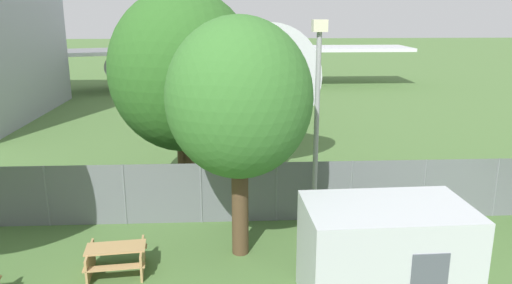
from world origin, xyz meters
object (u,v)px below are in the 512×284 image
(tree_behind_benches, at_px, (183,71))
(tree_far_right, at_px, (239,99))
(portable_cabin, at_px, (385,256))
(picnic_bench_near_cabin, at_px, (116,257))
(airplane, at_px, (212,44))

(tree_behind_benches, xyz_separation_m, tree_far_right, (1.98, -5.03, -0.16))
(portable_cabin, bearing_deg, tree_behind_benches, 122.57)
(portable_cabin, height_order, tree_behind_benches, tree_behind_benches)
(picnic_bench_near_cabin, distance_m, tree_far_right, 5.48)
(picnic_bench_near_cabin, height_order, tree_far_right, tree_far_right)
(picnic_bench_near_cabin, height_order, tree_behind_benches, tree_behind_benches)
(tree_behind_benches, height_order, tree_far_right, tree_behind_benches)
(portable_cabin, distance_m, picnic_bench_near_cabin, 7.15)
(portable_cabin, height_order, picnic_bench_near_cabin, portable_cabin)
(airplane, bearing_deg, tree_far_right, -4.59)
(portable_cabin, distance_m, tree_far_right, 5.57)
(tree_far_right, bearing_deg, picnic_bench_near_cabin, -164.31)
(tree_far_right, bearing_deg, tree_behind_benches, 111.44)
(airplane, bearing_deg, picnic_bench_near_cabin, -10.87)
(portable_cabin, bearing_deg, tree_far_right, 138.31)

